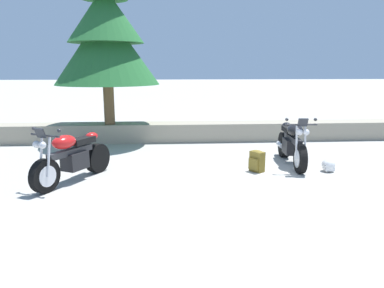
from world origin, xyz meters
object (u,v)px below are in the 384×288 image
at_px(motorcycle_red_near_left, 72,158).
at_px(motorcycle_black_centre, 292,144).
at_px(pine_tree_far_left, 106,35).
at_px(rider_helmet, 329,165).
at_px(rider_backpack, 257,160).

xyz_separation_m(motorcycle_red_near_left, motorcycle_black_centre, (4.71, 0.99, 0.00)).
height_order(motorcycle_red_near_left, pine_tree_far_left, pine_tree_far_left).
height_order(rider_helmet, pine_tree_far_left, pine_tree_far_left).
bearing_deg(rider_backpack, motorcycle_red_near_left, -172.92).
bearing_deg(pine_tree_far_left, rider_backpack, -42.88).
distance_m(motorcycle_red_near_left, motorcycle_black_centre, 4.81).
xyz_separation_m(motorcycle_red_near_left, rider_backpack, (3.77, 0.47, -0.24)).
bearing_deg(rider_helmet, rider_backpack, 175.75).
bearing_deg(motorcycle_black_centre, motorcycle_red_near_left, -168.18).
distance_m(rider_backpack, pine_tree_far_left, 5.68).
relative_size(motorcycle_red_near_left, rider_backpack, 4.00).
height_order(motorcycle_black_centre, rider_backpack, motorcycle_black_centre).
xyz_separation_m(motorcycle_black_centre, rider_backpack, (-0.94, -0.52, -0.24)).
bearing_deg(pine_tree_far_left, motorcycle_red_near_left, -92.57).
height_order(motorcycle_black_centre, rider_helmet, motorcycle_black_centre).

